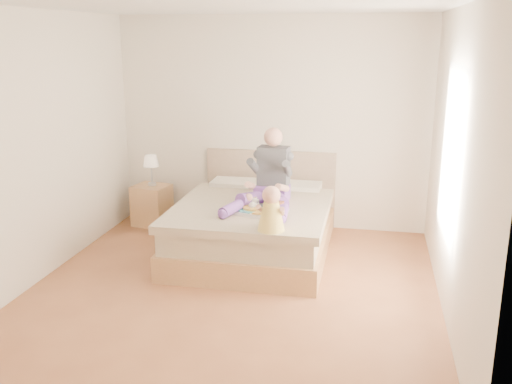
% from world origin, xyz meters
% --- Properties ---
extents(room, '(4.02, 4.22, 2.71)m').
position_xyz_m(room, '(0.08, 0.01, 1.51)').
color(room, brown).
rests_on(room, ground).
extents(bed, '(1.70, 2.18, 1.00)m').
position_xyz_m(bed, '(0.00, 1.08, 0.32)').
color(bed, '#A77C4E').
rests_on(bed, ground).
extents(nightstand, '(0.50, 0.47, 0.54)m').
position_xyz_m(nightstand, '(-1.53, 1.74, 0.27)').
color(nightstand, '#A77C4E').
rests_on(nightstand, ground).
extents(lamp, '(0.20, 0.20, 0.40)m').
position_xyz_m(lamp, '(-1.52, 1.76, 0.84)').
color(lamp, silver).
rests_on(lamp, nightstand).
extents(adult, '(0.73, 1.06, 0.87)m').
position_xyz_m(adult, '(0.18, 1.00, 0.86)').
color(adult, '#5F388C').
rests_on(adult, bed).
extents(tray, '(0.60, 0.52, 0.15)m').
position_xyz_m(tray, '(0.16, 0.64, 0.64)').
color(tray, silver).
rests_on(tray, bed).
extents(baby, '(0.29, 0.40, 0.44)m').
position_xyz_m(baby, '(0.37, 0.11, 0.79)').
color(baby, '#E7C849').
rests_on(baby, bed).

